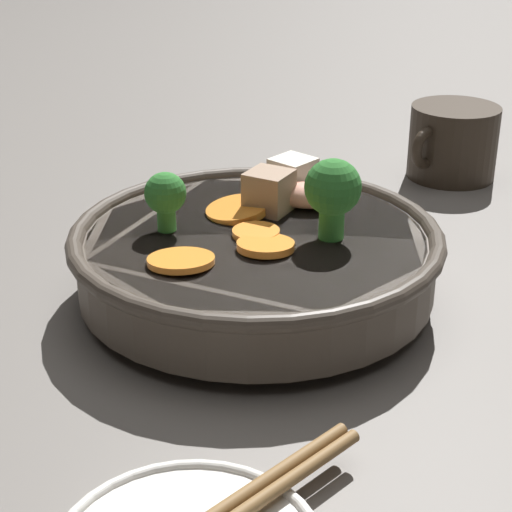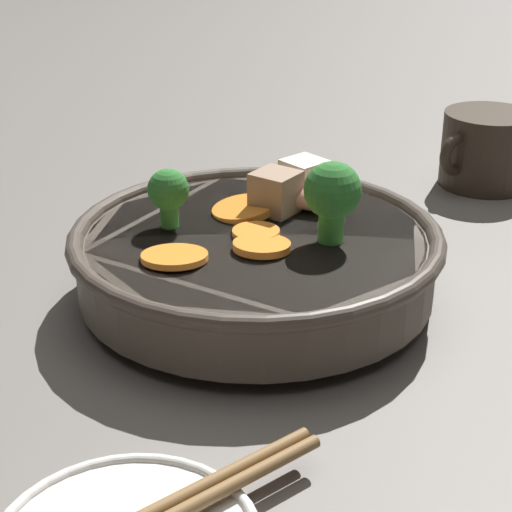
# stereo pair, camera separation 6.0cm
# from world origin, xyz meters

# --- Properties ---
(ground_plane) EXTENTS (3.00, 3.00, 0.00)m
(ground_plane) POSITION_xyz_m (0.00, 0.00, 0.00)
(ground_plane) COLOR slate
(stirfry_bowl) EXTENTS (0.26, 0.26, 0.11)m
(stirfry_bowl) POSITION_xyz_m (-0.00, -0.00, 0.04)
(stirfry_bowl) COLOR #51473D
(stirfry_bowl) RESTS_ON ground_plane
(dark_mug) EXTENTS (0.11, 0.09, 0.07)m
(dark_mug) POSITION_xyz_m (-0.32, -0.06, 0.04)
(dark_mug) COLOR #33281E
(dark_mug) RESTS_ON ground_plane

